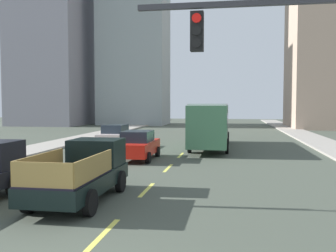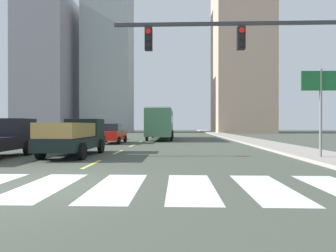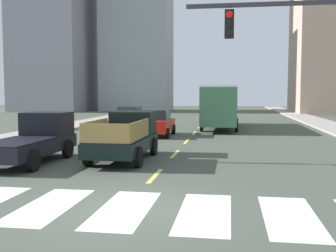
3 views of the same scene
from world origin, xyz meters
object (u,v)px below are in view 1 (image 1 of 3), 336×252
(pickup_stakebed, at_px, (84,172))
(sedan_near_left, at_px, (116,136))
(sedan_far, at_px, (138,145))
(city_bus, at_px, (211,122))

(pickup_stakebed, xyz_separation_m, sedan_near_left, (-3.72, 15.58, -0.08))
(pickup_stakebed, height_order, sedan_far, pickup_stakebed)
(sedan_far, bearing_deg, pickup_stakebed, -88.43)
(pickup_stakebed, height_order, city_bus, city_bus)
(pickup_stakebed, relative_size, sedan_far, 1.18)
(city_bus, distance_m, sedan_far, 7.71)
(sedan_near_left, bearing_deg, sedan_far, -62.85)
(sedan_near_left, height_order, sedan_far, same)
(sedan_far, bearing_deg, city_bus, 58.38)
(pickup_stakebed, xyz_separation_m, sedan_far, (-0.36, 9.26, -0.08))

